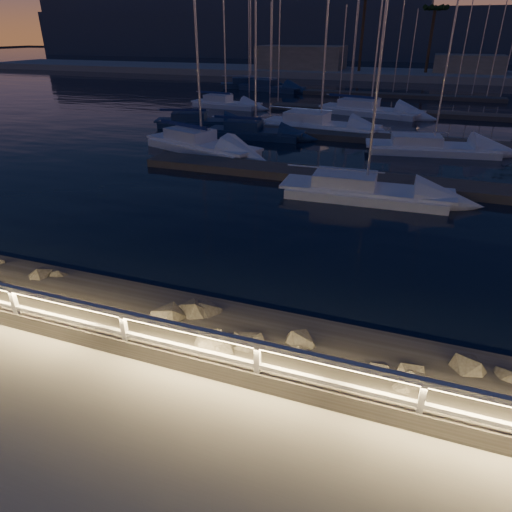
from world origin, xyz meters
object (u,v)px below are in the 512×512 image
(sailboat_b, at_px, (199,143))
(sailboat_i, at_px, (225,103))
(sailboat_h, at_px, (429,146))
(sailboat_n, at_px, (270,87))
(sailboat_a, at_px, (253,131))
(sailboat_c, at_px, (361,189))
(sailboat_m, at_px, (249,84))
(sailboat_k, at_px, (368,109))
(guard_rail, at_px, (206,342))
(sailboat_j, at_px, (318,124))
(sailboat_f, at_px, (199,121))

(sailboat_b, relative_size, sailboat_i, 1.17)
(sailboat_h, bearing_deg, sailboat_n, 116.49)
(sailboat_a, distance_m, sailboat_n, 27.74)
(sailboat_b, relative_size, sailboat_h, 1.03)
(sailboat_c, bearing_deg, sailboat_m, 115.25)
(sailboat_i, height_order, sailboat_k, sailboat_k)
(guard_rail, height_order, sailboat_n, sailboat_n)
(guard_rail, distance_m, sailboat_b, 21.81)
(sailboat_i, distance_m, sailboat_m, 17.19)
(guard_rail, xyz_separation_m, sailboat_a, (-8.03, 24.23, -0.95))
(sailboat_k, distance_m, sailboat_n, 19.81)
(sailboat_c, distance_m, sailboat_j, 15.43)
(sailboat_c, bearing_deg, sailboat_i, 124.19)
(guard_rail, distance_m, sailboat_n, 53.27)
(sailboat_b, xyz_separation_m, sailboat_h, (13.66, 4.36, -0.05))
(sailboat_a, distance_m, sailboat_f, 5.99)
(sailboat_b, bearing_deg, sailboat_h, 37.43)
(sailboat_b, bearing_deg, sailboat_c, -7.73)
(sailboat_j, xyz_separation_m, sailboat_m, (-15.00, 24.87, -0.01))
(sailboat_c, relative_size, sailboat_m, 0.96)
(sailboat_j, xyz_separation_m, sailboat_n, (-11.44, 22.70, -0.00))
(sailboat_b, height_order, sailboat_h, sailboat_b)
(sailboat_c, bearing_deg, sailboat_a, 128.83)
(guard_rail, distance_m, sailboat_j, 28.52)
(guard_rail, bearing_deg, sailboat_f, 116.92)
(sailboat_c, height_order, sailboat_i, sailboat_c)
(sailboat_f, height_order, sailboat_n, sailboat_n)
(sailboat_k, bearing_deg, sailboat_h, -53.47)
(sailboat_c, bearing_deg, sailboat_h, 72.82)
(sailboat_f, bearing_deg, sailboat_m, 84.71)
(sailboat_h, bearing_deg, sailboat_c, -114.31)
(sailboat_k, xyz_separation_m, sailboat_m, (-17.58, 16.17, 0.00))
(sailboat_b, bearing_deg, sailboat_j, 77.31)
(sailboat_i, bearing_deg, sailboat_c, -48.28)
(sailboat_h, distance_m, sailboat_n, 33.40)
(sailboat_f, distance_m, sailboat_k, 15.63)
(sailboat_b, bearing_deg, sailboat_k, 84.73)
(sailboat_a, bearing_deg, sailboat_b, -113.62)
(guard_rail, bearing_deg, sailboat_c, 85.43)
(sailboat_a, relative_size, sailboat_i, 0.98)
(sailboat_a, relative_size, sailboat_k, 0.75)
(sailboat_f, height_order, sailboat_i, sailboat_f)
(sailboat_f, bearing_deg, sailboat_a, -41.14)
(sailboat_a, distance_m, sailboat_h, 11.83)
(sailboat_a, xyz_separation_m, sailboat_n, (-7.72, 26.65, 0.05))
(sailboat_a, height_order, sailboat_f, sailboat_f)
(guard_rail, height_order, sailboat_m, sailboat_m)
(sailboat_f, relative_size, sailboat_i, 1.00)
(sailboat_a, height_order, sailboat_h, sailboat_h)
(sailboat_b, distance_m, sailboat_h, 14.34)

